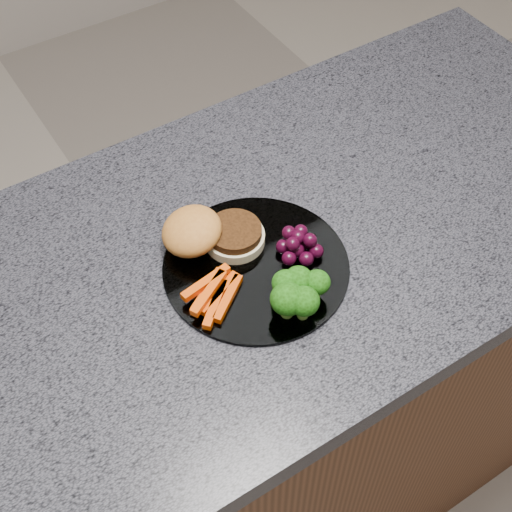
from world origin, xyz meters
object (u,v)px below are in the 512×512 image
Objects in this scene: island_cabinet at (285,382)px; plate at (256,266)px; grape_bunch at (299,244)px; burger at (207,235)px.

plate is at bearing -157.67° from island_cabinet.
plate is 4.16× the size of grape_bunch.
grape_bunch is at bearing -10.67° from plate.
burger reaches higher than grape_bunch.
grape_bunch is at bearing -120.19° from island_cabinet.
grape_bunch is at bearing -31.30° from burger.
island_cabinet is at bearing -5.98° from burger.
island_cabinet is 0.51m from burger.
burger reaches higher than plate.
plate is 0.07m from grape_bunch.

